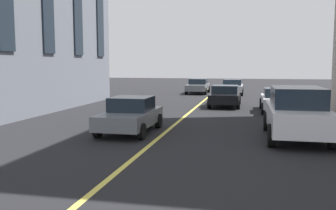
{
  "coord_description": "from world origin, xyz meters",
  "views": [
    {
      "loc": [
        7.56,
        -3.12,
        2.67
      ],
      "look_at": [
        17.48,
        -0.98,
        1.55
      ],
      "focal_mm": 39.03,
      "sensor_mm": 36.0,
      "label": 1
    }
  ],
  "objects_px": {
    "car_silver_near": "(232,87)",
    "car_black_trailing": "(225,95)",
    "car_white_oncoming": "(278,100)",
    "car_grey_mid": "(198,86)",
    "car_grey_parked_b": "(131,115)",
    "car_white_parked_a": "(296,112)"
  },
  "relations": [
    {
      "from": "car_silver_near",
      "to": "car_grey_mid",
      "type": "bearing_deg",
      "value": 78.96
    },
    {
      "from": "car_grey_parked_b",
      "to": "car_white_parked_a",
      "type": "xyz_separation_m",
      "value": [
        0.01,
        -6.27,
        0.27
      ]
    },
    {
      "from": "car_silver_near",
      "to": "car_black_trailing",
      "type": "distance_m",
      "value": 9.72
    },
    {
      "from": "car_grey_mid",
      "to": "car_silver_near",
      "type": "bearing_deg",
      "value": -101.04
    },
    {
      "from": "car_white_parked_a",
      "to": "car_black_trailing",
      "type": "height_order",
      "value": "car_white_parked_a"
    },
    {
      "from": "car_silver_near",
      "to": "car_grey_mid",
      "type": "relative_size",
      "value": 1.0
    },
    {
      "from": "car_white_parked_a",
      "to": "car_grey_mid",
      "type": "xyz_separation_m",
      "value": [
        20.34,
        6.26,
        -0.27
      ]
    },
    {
      "from": "car_white_oncoming",
      "to": "car_black_trailing",
      "type": "xyz_separation_m",
      "value": [
        2.16,
        3.13,
        0.0
      ]
    },
    {
      "from": "car_white_parked_a",
      "to": "car_white_oncoming",
      "type": "bearing_deg",
      "value": -0.0
    },
    {
      "from": "car_white_parked_a",
      "to": "car_grey_parked_b",
      "type": "bearing_deg",
      "value": 90.06
    },
    {
      "from": "car_grey_mid",
      "to": "car_grey_parked_b",
      "type": "bearing_deg",
      "value": 179.97
    },
    {
      "from": "car_white_oncoming",
      "to": "car_grey_mid",
      "type": "height_order",
      "value": "same"
    },
    {
      "from": "car_white_oncoming",
      "to": "car_black_trailing",
      "type": "distance_m",
      "value": 3.8
    },
    {
      "from": "car_grey_parked_b",
      "to": "car_black_trailing",
      "type": "xyz_separation_m",
      "value": [
        10.0,
        -3.14,
        0.0
      ]
    },
    {
      "from": "car_silver_near",
      "to": "car_grey_mid",
      "type": "height_order",
      "value": "same"
    },
    {
      "from": "car_grey_parked_b",
      "to": "car_white_oncoming",
      "type": "xyz_separation_m",
      "value": [
        7.84,
        -6.27,
        0.0
      ]
    },
    {
      "from": "car_grey_parked_b",
      "to": "car_grey_mid",
      "type": "distance_m",
      "value": 20.35
    },
    {
      "from": "car_white_oncoming",
      "to": "car_grey_parked_b",
      "type": "bearing_deg",
      "value": 141.34
    },
    {
      "from": "car_white_parked_a",
      "to": "car_grey_mid",
      "type": "distance_m",
      "value": 21.28
    },
    {
      "from": "car_silver_near",
      "to": "car_grey_parked_b",
      "type": "bearing_deg",
      "value": 170.73
    },
    {
      "from": "car_white_parked_a",
      "to": "car_silver_near",
      "type": "bearing_deg",
      "value": 8.8
    },
    {
      "from": "car_silver_near",
      "to": "car_black_trailing",
      "type": "xyz_separation_m",
      "value": [
        -9.72,
        0.08,
        0.0
      ]
    }
  ]
}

